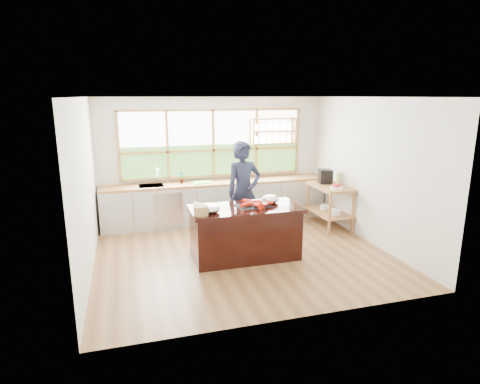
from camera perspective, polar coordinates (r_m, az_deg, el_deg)
name	(u,v)px	position (r m, az deg, el deg)	size (l,w,h in m)	color
ground_plane	(242,253)	(7.20, 0.25, -8.66)	(5.00, 5.00, 0.00)	brown
room_shell	(235,151)	(7.24, -0.70, 5.84)	(5.02, 4.52, 2.71)	silver
back_counter	(216,201)	(8.84, -3.42, -1.35)	(4.90, 0.63, 0.90)	#A5A49D
right_shelf_unit	(330,199)	(8.61, 12.66, -1.02)	(0.62, 1.10, 0.90)	#9C6839
island	(245,232)	(6.86, 0.73, -5.75)	(1.85, 0.90, 0.90)	black
cook	(244,192)	(7.52, 0.53, -0.03)	(0.70, 0.46, 1.91)	#1B2036
potted_plant	(181,177)	(8.64, -8.34, 2.11)	(0.14, 0.09, 0.26)	slate
cutting_board	(203,182)	(8.68, -5.32, 1.41)	(0.40, 0.30, 0.01)	#56C84C
espresso_machine	(325,176)	(8.73, 12.04, 2.19)	(0.26, 0.28, 0.30)	black
wine_bottle	(338,180)	(8.36, 13.79, 1.63)	(0.08, 0.08, 0.30)	#90A64B
fruit_bowl	(336,187)	(8.24, 13.53, 0.71)	(0.23, 0.23, 0.11)	white
slate_board	(254,206)	(6.77, 1.96, -1.99)	(0.55, 0.40, 0.02)	black
lobster_pile	(256,203)	(6.74, 2.22, -1.64)	(0.52, 0.48, 0.08)	red
mixing_bowl_left	(211,209)	(6.42, -4.09, -2.42)	(0.28, 0.28, 0.14)	silver
mixing_bowl_right	(270,199)	(7.01, 4.33, -1.01)	(0.30, 0.30, 0.15)	silver
wine_glass	(265,202)	(6.43, 3.51, -1.44)	(0.08, 0.08, 0.22)	white
wicker_basket	(201,211)	(6.29, -5.57, -2.66)	(0.23, 0.23, 0.15)	#9F783E
parchment_roll	(199,206)	(6.69, -5.82, -1.96)	(0.08, 0.08, 0.30)	white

